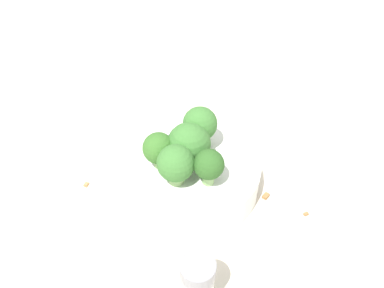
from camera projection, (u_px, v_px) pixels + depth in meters
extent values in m
plane|color=beige|center=(192.00, 185.00, 0.49)|extent=(3.00, 3.00, 0.00)
cylinder|color=white|center=(192.00, 173.00, 0.47)|extent=(0.18, 0.18, 0.04)
cylinder|color=#8EB770|center=(193.00, 157.00, 0.45)|extent=(0.03, 0.03, 0.02)
sphere|color=#3D7533|center=(193.00, 145.00, 0.44)|extent=(0.05, 0.05, 0.05)
cylinder|color=#84AD66|center=(179.00, 175.00, 0.43)|extent=(0.02, 0.02, 0.02)
sphere|color=#3D7533|center=(179.00, 163.00, 0.42)|extent=(0.04, 0.04, 0.04)
cylinder|color=#84AD66|center=(163.00, 159.00, 0.45)|extent=(0.01, 0.01, 0.02)
sphere|color=#386B28|center=(162.00, 148.00, 0.44)|extent=(0.04, 0.04, 0.04)
cylinder|color=#7A9E5B|center=(203.00, 138.00, 0.47)|extent=(0.02, 0.02, 0.03)
sphere|color=#3D7533|center=(203.00, 124.00, 0.45)|extent=(0.04, 0.04, 0.04)
cylinder|color=#8EB770|center=(212.00, 175.00, 0.43)|extent=(0.01, 0.01, 0.02)
sphere|color=#2D5B23|center=(212.00, 164.00, 0.42)|extent=(0.04, 0.04, 0.04)
cylinder|color=gray|center=(202.00, 270.00, 0.33)|extent=(0.03, 0.03, 0.02)
cube|color=#AD7F4C|center=(89.00, 183.00, 0.49)|extent=(0.01, 0.01, 0.01)
cube|color=olive|center=(309.00, 213.00, 0.45)|extent=(0.01, 0.01, 0.01)
cube|color=olive|center=(269.00, 195.00, 0.47)|extent=(0.01, 0.01, 0.01)
cube|color=tan|center=(200.00, 115.00, 0.59)|extent=(0.01, 0.01, 0.01)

